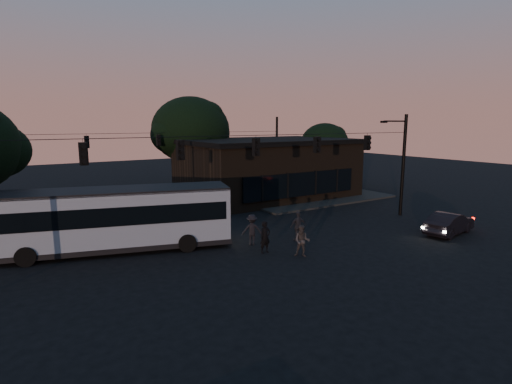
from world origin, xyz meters
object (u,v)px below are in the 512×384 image
car (449,223)px  pedestrian_c (298,226)px  pedestrian_a (265,237)px  pedestrian_b (302,241)px  building (267,168)px  pedestrian_d (252,230)px  bus (117,216)px

car → pedestrian_c: pedestrian_c is taller
pedestrian_a → pedestrian_b: pedestrian_a is taller
car → pedestrian_c: (-8.88, 3.99, 0.20)m
building → pedestrian_d: (-9.39, -12.15, -1.82)m
building → pedestrian_b: size_ratio=9.14×
pedestrian_a → pedestrian_d: 1.62m
pedestrian_a → pedestrian_b: size_ratio=1.03×
car → pedestrian_c: 9.74m
building → car: bearing=-82.7°
pedestrian_c → bus: bearing=-14.9°
building → pedestrian_d: size_ratio=8.68×
bus → pedestrian_d: size_ratio=6.98×
car → pedestrian_b: (-10.50, 1.66, 0.15)m
bus → pedestrian_d: 7.44m
building → bus: 18.47m
building → pedestrian_d: building is taller
car → pedestrian_b: bearing=72.7°
building → pedestrian_d: bearing=-127.7°
pedestrian_c → building: bearing=-109.4°
building → pedestrian_a: (-9.58, -13.76, -1.84)m
bus → pedestrian_c: bearing=-6.4°
car → pedestrian_b: size_ratio=2.48×
pedestrian_c → pedestrian_d: bearing=-9.4°
pedestrian_b → car: bearing=36.6°
pedestrian_d → car: bearing=-175.2°
pedestrian_a → pedestrian_b: 2.00m
pedestrian_c → pedestrian_a: bearing=22.9°
bus → pedestrian_b: size_ratio=7.35×
bus → car: bearing=-7.1°
car → pedestrian_d: (-11.58, 4.82, 0.20)m
car → pedestrian_d: bearing=59.1°
car → bus: bearing=58.2°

